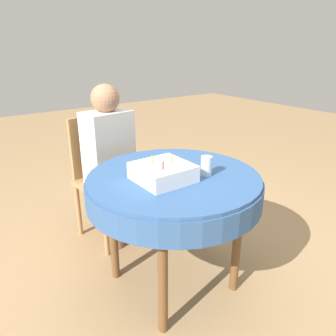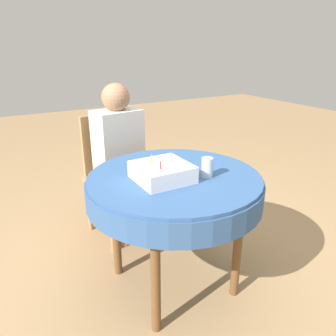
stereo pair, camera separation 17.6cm
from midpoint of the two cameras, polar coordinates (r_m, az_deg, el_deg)
The scene contains 6 objects.
ground_plane at distance 2.19m, azimuth 3.42°, elevation -19.30°, with size 12.00×12.00×0.00m, color #A37F56.
dining_table at distance 1.85m, azimuth 3.84°, elevation -3.91°, with size 0.98×0.98×0.73m.
chair at distance 2.52m, azimuth -7.25°, elevation -0.50°, with size 0.48×0.48×0.92m.
person at distance 2.38m, azimuth -6.26°, elevation 3.27°, with size 0.35×0.34×1.16m.
birthday_cake at distance 1.73m, azimuth 1.89°, elevation -0.75°, with size 0.28×0.28×0.13m.
drinking_glass at distance 1.79m, azimuth 9.65°, elevation 0.05°, with size 0.06×0.06×0.11m.
Camera 2 is at (-0.87, -1.43, 1.42)m, focal length 35.00 mm.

